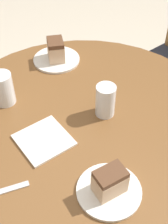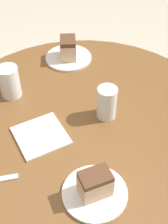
{
  "view_description": "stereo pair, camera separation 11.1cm",
  "coord_description": "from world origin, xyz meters",
  "px_view_note": "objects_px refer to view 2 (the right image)",
  "views": [
    {
      "loc": [
        0.52,
        -0.6,
        1.59
      ],
      "look_at": [
        0.0,
        0.0,
        0.82
      ],
      "focal_mm": 50.0,
      "sensor_mm": 36.0,
      "label": 1
    },
    {
      "loc": [
        0.6,
        -0.53,
        1.59
      ],
      "look_at": [
        0.0,
        0.0,
        0.82
      ],
      "focal_mm": 50.0,
      "sensor_mm": 36.0,
      "label": 2
    }
  ],
  "objects_px": {
    "plate_near": "(95,193)",
    "plate_far": "(68,58)",
    "cake_slice_far": "(68,48)",
    "cake_slice_near": "(95,184)",
    "glass_water": "(107,104)",
    "glass_lemonade": "(10,83)"
  },
  "relations": [
    {
      "from": "plate_near",
      "to": "plate_far",
      "type": "distance_m",
      "value": 0.7
    },
    {
      "from": "cake_slice_far",
      "to": "plate_near",
      "type": "bearing_deg",
      "value": -33.04
    },
    {
      "from": "cake_slice_far",
      "to": "glass_water",
      "type": "distance_m",
      "value": 0.39
    },
    {
      "from": "cake_slice_near",
      "to": "glass_lemonade",
      "type": "bearing_deg",
      "value": 174.04
    },
    {
      "from": "plate_far",
      "to": "glass_lemonade",
      "type": "height_order",
      "value": "glass_lemonade"
    },
    {
      "from": "plate_near",
      "to": "plate_far",
      "type": "height_order",
      "value": "same"
    },
    {
      "from": "cake_slice_far",
      "to": "glass_lemonade",
      "type": "xyz_separation_m",
      "value": [
        0.04,
        -0.33,
        0.0
      ]
    },
    {
      "from": "plate_near",
      "to": "cake_slice_near",
      "type": "bearing_deg",
      "value": -26.57
    },
    {
      "from": "plate_far",
      "to": "cake_slice_near",
      "type": "xyz_separation_m",
      "value": [
        0.59,
        -0.38,
        0.05
      ]
    },
    {
      "from": "cake_slice_near",
      "to": "glass_water",
      "type": "bearing_deg",
      "value": 130.02
    },
    {
      "from": "plate_far",
      "to": "cake_slice_far",
      "type": "relative_size",
      "value": 1.82
    },
    {
      "from": "cake_slice_near",
      "to": "cake_slice_far",
      "type": "bearing_deg",
      "value": 146.96
    },
    {
      "from": "plate_near",
      "to": "cake_slice_far",
      "type": "height_order",
      "value": "cake_slice_far"
    },
    {
      "from": "cake_slice_near",
      "to": "glass_water",
      "type": "distance_m",
      "value": 0.33
    },
    {
      "from": "plate_far",
      "to": "cake_slice_near",
      "type": "bearing_deg",
      "value": -33.04
    },
    {
      "from": "plate_far",
      "to": "cake_slice_near",
      "type": "relative_size",
      "value": 1.97
    },
    {
      "from": "plate_near",
      "to": "glass_water",
      "type": "relative_size",
      "value": 1.56
    },
    {
      "from": "cake_slice_near",
      "to": "glass_lemonade",
      "type": "distance_m",
      "value": 0.55
    },
    {
      "from": "plate_near",
      "to": "plate_far",
      "type": "bearing_deg",
      "value": 146.96
    },
    {
      "from": "plate_near",
      "to": "cake_slice_near",
      "type": "xyz_separation_m",
      "value": [
        0.0,
        -0.0,
        0.05
      ]
    },
    {
      "from": "plate_far",
      "to": "cake_slice_far",
      "type": "xyz_separation_m",
      "value": [
        0.0,
        0.0,
        0.05
      ]
    },
    {
      "from": "plate_far",
      "to": "cake_slice_far",
      "type": "height_order",
      "value": "cake_slice_far"
    }
  ]
}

